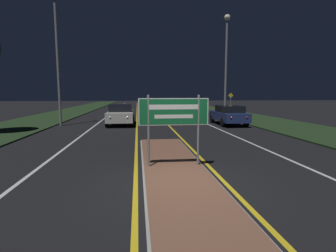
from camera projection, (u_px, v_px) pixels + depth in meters
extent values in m
plane|color=black|center=(181.00, 184.00, 6.73)|extent=(160.00, 160.00, 0.00)
cube|color=#999993|center=(174.00, 168.00, 8.13)|extent=(1.95, 9.64, 0.05)
cube|color=brown|center=(174.00, 167.00, 8.13)|extent=(1.83, 9.52, 0.10)
cube|color=#1E3319|center=(50.00, 117.00, 25.35)|extent=(5.00, 100.00, 0.08)
cube|color=#1E3319|center=(239.00, 115.00, 27.53)|extent=(5.00, 100.00, 0.08)
cube|color=gold|center=(137.00, 113.00, 31.24)|extent=(0.12, 70.00, 0.01)
cube|color=gold|center=(156.00, 113.00, 31.51)|extent=(0.12, 70.00, 0.01)
cube|color=silver|center=(111.00, 113.00, 30.89)|extent=(0.12, 70.00, 0.01)
cube|color=silver|center=(181.00, 113.00, 31.86)|extent=(0.12, 70.00, 0.01)
cube|color=silver|center=(85.00, 114.00, 30.55)|extent=(0.10, 70.00, 0.01)
cube|color=silver|center=(205.00, 113.00, 32.20)|extent=(0.10, 70.00, 0.01)
cylinder|color=gray|center=(148.00, 131.00, 7.90)|extent=(0.07, 0.07, 2.18)
cylinder|color=gray|center=(198.00, 130.00, 8.08)|extent=(0.07, 0.07, 2.18)
cube|color=#146033|center=(174.00, 112.00, 7.92)|extent=(2.13, 0.04, 0.82)
cube|color=white|center=(174.00, 112.00, 7.89)|extent=(2.13, 0.00, 0.82)
cube|color=#146033|center=(174.00, 112.00, 7.89)|extent=(2.07, 0.01, 0.77)
cube|color=white|center=(174.00, 107.00, 7.87)|extent=(1.49, 0.01, 0.15)
cube|color=white|center=(174.00, 116.00, 7.91)|extent=(1.17, 0.01, 0.11)
cylinder|color=gray|center=(58.00, 64.00, 18.39)|extent=(0.18, 0.18, 8.78)
cylinder|color=gray|center=(226.00, 71.00, 22.19)|extent=(0.18, 0.18, 8.42)
sphere|color=#F9EAC6|center=(227.00, 18.00, 21.66)|extent=(0.51, 0.51, 0.51)
cube|color=navy|center=(228.00, 116.00, 19.64)|extent=(1.77, 4.30, 0.63)
cube|color=black|center=(230.00, 109.00, 19.32)|extent=(1.55, 2.24, 0.49)
sphere|color=red|center=(231.00, 118.00, 17.47)|extent=(0.14, 0.14, 0.14)
sphere|color=red|center=(247.00, 118.00, 17.59)|extent=(0.14, 0.14, 0.14)
cylinder|color=black|center=(212.00, 119.00, 20.90)|extent=(0.22, 0.64, 0.64)
cylinder|color=black|center=(233.00, 119.00, 21.09)|extent=(0.22, 0.64, 0.64)
cylinder|color=black|center=(223.00, 122.00, 18.27)|extent=(0.22, 0.64, 0.64)
cylinder|color=black|center=(246.00, 122.00, 18.46)|extent=(0.22, 0.64, 0.64)
cube|color=black|center=(169.00, 108.00, 30.43)|extent=(1.80, 4.14, 0.60)
cube|color=black|center=(169.00, 104.00, 30.12)|extent=(1.58, 2.15, 0.50)
sphere|color=red|center=(166.00, 109.00, 28.34)|extent=(0.14, 0.14, 0.14)
sphere|color=red|center=(176.00, 109.00, 28.46)|extent=(0.14, 0.14, 0.14)
cylinder|color=black|center=(161.00, 110.00, 31.63)|extent=(0.22, 0.61, 0.61)
cylinder|color=black|center=(175.00, 110.00, 31.83)|extent=(0.22, 0.61, 0.61)
cylinder|color=black|center=(163.00, 112.00, 29.10)|extent=(0.22, 0.61, 0.61)
cylinder|color=black|center=(178.00, 112.00, 29.30)|extent=(0.22, 0.61, 0.61)
cube|color=#B7B7BC|center=(181.00, 104.00, 41.68)|extent=(1.74, 4.08, 0.62)
cube|color=black|center=(181.00, 101.00, 41.38)|extent=(1.53, 2.12, 0.48)
sphere|color=red|center=(180.00, 104.00, 39.62)|extent=(0.14, 0.14, 0.14)
sphere|color=red|center=(187.00, 104.00, 39.75)|extent=(0.14, 0.14, 0.14)
cylinder|color=black|center=(175.00, 106.00, 42.87)|extent=(0.22, 0.67, 0.67)
cylinder|color=black|center=(185.00, 106.00, 43.07)|extent=(0.22, 0.67, 0.67)
cylinder|color=black|center=(177.00, 107.00, 40.38)|extent=(0.22, 0.67, 0.67)
cylinder|color=black|center=(188.00, 106.00, 40.57)|extent=(0.22, 0.67, 0.67)
cube|color=silver|center=(121.00, 116.00, 19.43)|extent=(1.84, 4.12, 0.67)
cube|color=black|center=(121.00, 108.00, 19.60)|extent=(1.62, 2.14, 0.49)
sphere|color=white|center=(110.00, 117.00, 17.35)|extent=(0.14, 0.14, 0.14)
sphere|color=white|center=(127.00, 117.00, 17.48)|extent=(0.14, 0.14, 0.14)
cylinder|color=black|center=(107.00, 122.00, 18.11)|extent=(0.22, 0.66, 0.66)
cylinder|color=black|center=(132.00, 122.00, 18.32)|extent=(0.22, 0.66, 0.66)
cylinder|color=black|center=(111.00, 119.00, 20.63)|extent=(0.22, 0.66, 0.66)
cylinder|color=black|center=(133.00, 119.00, 20.83)|extent=(0.22, 0.66, 0.66)
cylinder|color=gray|center=(231.00, 104.00, 30.06)|extent=(0.06, 0.06, 2.09)
cube|color=yellow|center=(231.00, 95.00, 29.94)|extent=(0.60, 0.02, 0.60)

